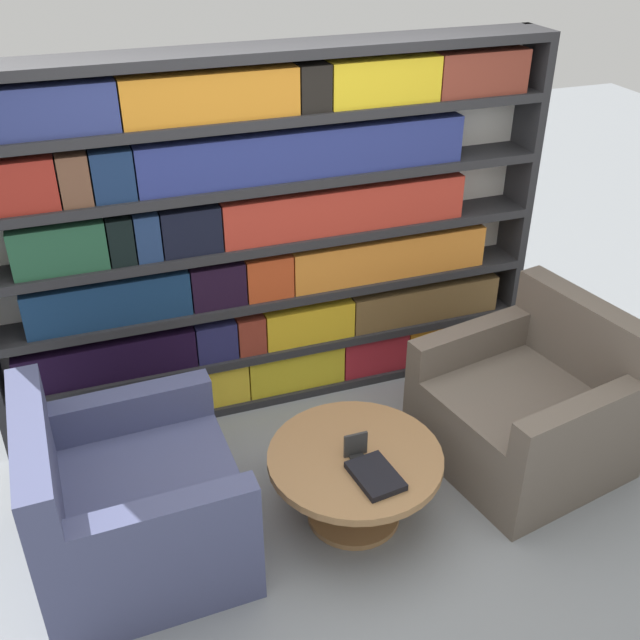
# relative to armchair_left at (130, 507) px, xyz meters

# --- Properties ---
(ground_plane) EXTENTS (14.00, 14.00, 0.00)m
(ground_plane) POSITION_rel_armchair_left_xyz_m (0.98, -0.20, -0.30)
(ground_plane) COLOR gray
(bookshelf) EXTENTS (3.10, 0.30, 2.01)m
(bookshelf) POSITION_rel_armchair_left_xyz_m (0.96, 1.04, 0.69)
(bookshelf) COLOR silver
(bookshelf) RESTS_ON ground_plane
(armchair_left) EXTENTS (0.91, 0.93, 0.85)m
(armchair_left) POSITION_rel_armchair_left_xyz_m (0.00, 0.00, 0.00)
(armchair_left) COLOR #42476B
(armchair_left) RESTS_ON ground_plane
(armchair_right) EXTENTS (1.04, 1.05, 0.85)m
(armchair_right) POSITION_rel_armchair_left_xyz_m (2.06, 0.01, 0.00)
(armchair_right) COLOR brown
(armchair_right) RESTS_ON ground_plane
(coffee_table) EXTENTS (0.83, 0.83, 0.39)m
(coffee_table) POSITION_rel_armchair_left_xyz_m (1.03, -0.11, -0.02)
(coffee_table) COLOR olive
(coffee_table) RESTS_ON ground_plane
(table_sign) EXTENTS (0.11, 0.06, 0.12)m
(table_sign) POSITION_rel_armchair_left_xyz_m (1.03, -0.11, 0.15)
(table_sign) COLOR black
(table_sign) RESTS_ON coffee_table
(stray_book) EXTENTS (0.21, 0.28, 0.03)m
(stray_book) POSITION_rel_armchair_left_xyz_m (1.06, -0.29, 0.11)
(stray_book) COLOR black
(stray_book) RESTS_ON coffee_table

